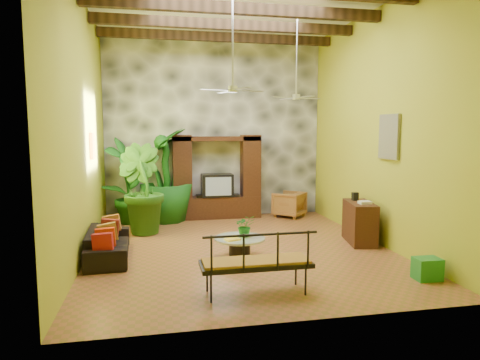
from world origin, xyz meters
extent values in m
plane|color=brown|center=(0.00, 0.00, 0.00)|extent=(7.00, 7.00, 0.00)
cube|color=#ACA727|center=(0.00, 3.50, 2.50)|extent=(6.00, 0.02, 5.00)
cube|color=#ACA727|center=(-3.00, 0.00, 2.50)|extent=(0.02, 7.00, 5.00)
cube|color=#ACA727|center=(3.00, 0.00, 2.50)|extent=(0.02, 7.00, 5.00)
cube|color=#37393F|center=(0.00, 3.44, 2.50)|extent=(5.98, 0.10, 4.98)
cube|color=#342010|center=(0.00, 0.00, 4.78)|extent=(5.95, 0.16, 0.22)
cube|color=#342010|center=(0.00, 1.30, 4.78)|extent=(5.95, 0.16, 0.22)
cube|color=#342010|center=(0.00, 2.60, 4.78)|extent=(5.95, 0.16, 0.22)
cube|color=black|center=(0.00, 3.14, 0.30)|extent=(2.40, 0.50, 0.60)
cube|color=black|center=(-0.95, 3.14, 1.30)|extent=(0.50, 0.48, 2.00)
cube|color=black|center=(0.95, 3.14, 1.30)|extent=(0.50, 0.48, 2.00)
cube|color=black|center=(0.00, 3.14, 2.20)|extent=(2.40, 0.48, 0.12)
cube|color=black|center=(0.00, 3.12, 0.92)|extent=(0.85, 0.52, 0.62)
cube|color=#8C99A8|center=(0.00, 2.85, 0.92)|extent=(0.70, 0.02, 0.50)
cylinder|color=silver|center=(-0.20, -0.40, 4.10)|extent=(0.04, 0.04, 1.80)
cylinder|color=silver|center=(-0.20, -0.40, 3.20)|extent=(0.18, 0.18, 0.12)
cube|color=silver|center=(0.15, -0.31, 3.18)|extent=(0.58, 0.26, 0.01)
cube|color=silver|center=(-0.29, -0.05, 3.18)|extent=(0.26, 0.58, 0.01)
cube|color=silver|center=(-0.55, -0.49, 3.18)|extent=(0.58, 0.26, 0.01)
cube|color=silver|center=(-0.11, -0.75, 3.18)|extent=(0.26, 0.58, 0.01)
cylinder|color=silver|center=(1.60, 1.20, 4.10)|extent=(0.04, 0.04, 1.80)
cylinder|color=silver|center=(1.60, 1.20, 3.20)|extent=(0.18, 0.18, 0.12)
cube|color=silver|center=(1.95, 1.29, 3.18)|extent=(0.58, 0.26, 0.01)
cube|color=silver|center=(1.51, 1.55, 3.18)|extent=(0.26, 0.58, 0.01)
cube|color=silver|center=(1.25, 1.11, 3.18)|extent=(0.58, 0.26, 0.01)
cube|color=silver|center=(1.69, 0.85, 3.18)|extent=(0.26, 0.58, 0.01)
cube|color=yellow|center=(-2.96, 1.00, 2.10)|extent=(0.06, 0.32, 0.55)
cube|color=#255F88|center=(2.96, -0.60, 2.30)|extent=(0.06, 0.70, 0.90)
imported|color=black|center=(-2.58, -0.19, 0.28)|extent=(0.82, 1.94, 0.56)
imported|color=olive|center=(2.02, 2.91, 0.36)|extent=(1.09, 1.09, 0.71)
imported|color=#175A1C|center=(-2.40, 2.81, 1.13)|extent=(1.39, 1.42, 2.25)
imported|color=#255B17|center=(-2.02, 1.75, 1.07)|extent=(1.50, 1.50, 2.13)
imported|color=#175818|center=(-1.40, 2.99, 1.24)|extent=(1.49, 1.49, 2.48)
cylinder|color=black|center=(-0.12, -0.68, 0.18)|extent=(0.41, 0.41, 0.36)
cylinder|color=silver|center=(-0.12, -0.68, 0.38)|extent=(0.97, 0.97, 0.04)
imported|color=#1C6C21|center=(-0.01, -0.61, 0.61)|extent=(0.39, 0.34, 0.42)
cube|color=gold|center=(-0.29, -0.84, 0.41)|extent=(0.31, 0.26, 0.03)
cube|color=black|center=(-0.24, -2.47, 0.45)|extent=(1.66, 0.56, 0.07)
cube|color=#9C6824|center=(-0.24, -2.47, 0.49)|extent=(1.58, 0.50, 0.06)
cube|color=black|center=(-0.24, -2.77, 0.72)|extent=(1.66, 0.05, 0.54)
cube|color=#3C2613|center=(2.65, -0.08, 0.44)|extent=(0.71, 1.18, 0.89)
cube|color=#1F7436|center=(2.65, -2.45, 0.18)|extent=(0.43, 0.33, 0.36)
camera|label=1|loc=(-1.68, -8.47, 2.43)|focal=32.00mm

